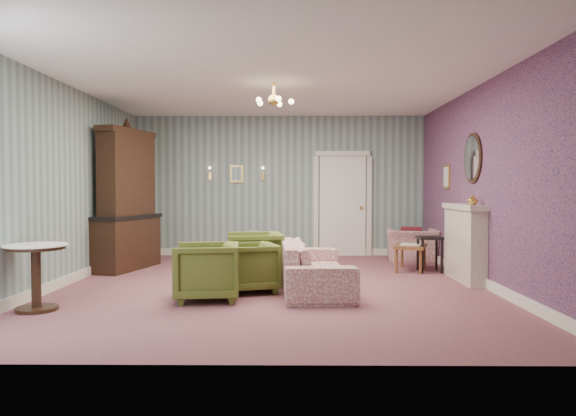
{
  "coord_description": "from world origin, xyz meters",
  "views": [
    {
      "loc": [
        0.28,
        -7.67,
        1.39
      ],
      "look_at": [
        0.2,
        0.4,
        1.1
      ],
      "focal_mm": 33.47,
      "sensor_mm": 36.0,
      "label": 1
    }
  ],
  "objects_px": {
    "wingback_chair": "(412,240)",
    "side_table_black": "(430,254)",
    "sofa_chintz": "(314,258)",
    "olive_chair_a": "(206,268)",
    "dresser": "(126,195)",
    "pedestal_table": "(36,277)",
    "olive_chair_c": "(254,254)",
    "fireplace": "(464,243)",
    "coffee_table": "(411,257)",
    "olive_chair_b": "(248,265)"
  },
  "relations": [
    {
      "from": "wingback_chair",
      "to": "side_table_black",
      "type": "bearing_deg",
      "value": 96.89
    },
    {
      "from": "sofa_chintz",
      "to": "wingback_chair",
      "type": "relative_size",
      "value": 2.37
    },
    {
      "from": "olive_chair_a",
      "to": "wingback_chair",
      "type": "relative_size",
      "value": 0.84
    },
    {
      "from": "dresser",
      "to": "sofa_chintz",
      "type": "bearing_deg",
      "value": -16.02
    },
    {
      "from": "wingback_chair",
      "to": "side_table_black",
      "type": "height_order",
      "value": "wingback_chair"
    },
    {
      "from": "wingback_chair",
      "to": "pedestal_table",
      "type": "xyz_separation_m",
      "value": [
        -5.22,
        -4.24,
        -0.03
      ]
    },
    {
      "from": "pedestal_table",
      "to": "olive_chair_c",
      "type": "bearing_deg",
      "value": 39.71
    },
    {
      "from": "fireplace",
      "to": "coffee_table",
      "type": "distance_m",
      "value": 1.25
    },
    {
      "from": "olive_chair_c",
      "to": "fireplace",
      "type": "bearing_deg",
      "value": 83.89
    },
    {
      "from": "olive_chair_a",
      "to": "side_table_black",
      "type": "height_order",
      "value": "olive_chair_a"
    },
    {
      "from": "fireplace",
      "to": "coffee_table",
      "type": "relative_size",
      "value": 1.61
    },
    {
      "from": "wingback_chair",
      "to": "olive_chair_c",
      "type": "bearing_deg",
      "value": 46.11
    },
    {
      "from": "olive_chair_a",
      "to": "olive_chair_b",
      "type": "distance_m",
      "value": 0.72
    },
    {
      "from": "olive_chair_c",
      "to": "wingback_chair",
      "type": "xyz_separation_m",
      "value": [
        2.87,
        2.29,
        0.0
      ]
    },
    {
      "from": "olive_chair_c",
      "to": "fireplace",
      "type": "height_order",
      "value": "fireplace"
    },
    {
      "from": "coffee_table",
      "to": "side_table_black",
      "type": "height_order",
      "value": "side_table_black"
    },
    {
      "from": "sofa_chintz",
      "to": "pedestal_table",
      "type": "xyz_separation_m",
      "value": [
        -3.22,
        -1.31,
        -0.06
      ]
    },
    {
      "from": "olive_chair_b",
      "to": "pedestal_table",
      "type": "distance_m",
      "value": 2.59
    },
    {
      "from": "pedestal_table",
      "to": "sofa_chintz",
      "type": "bearing_deg",
      "value": 22.17
    },
    {
      "from": "wingback_chair",
      "to": "coffee_table",
      "type": "bearing_deg",
      "value": 83.9
    },
    {
      "from": "olive_chair_b",
      "to": "coffee_table",
      "type": "relative_size",
      "value": 0.84
    },
    {
      "from": "sofa_chintz",
      "to": "dresser",
      "type": "relative_size",
      "value": 0.88
    },
    {
      "from": "olive_chair_a",
      "to": "side_table_black",
      "type": "xyz_separation_m",
      "value": [
        3.36,
        2.28,
        -0.1
      ]
    },
    {
      "from": "olive_chair_b",
      "to": "side_table_black",
      "type": "relative_size",
      "value": 1.23
    },
    {
      "from": "olive_chair_a",
      "to": "coffee_table",
      "type": "bearing_deg",
      "value": 122.5
    },
    {
      "from": "dresser",
      "to": "coffee_table",
      "type": "height_order",
      "value": "dresser"
    },
    {
      "from": "olive_chair_c",
      "to": "coffee_table",
      "type": "relative_size",
      "value": 0.94
    },
    {
      "from": "olive_chair_c",
      "to": "dresser",
      "type": "height_order",
      "value": "dresser"
    },
    {
      "from": "fireplace",
      "to": "pedestal_table",
      "type": "bearing_deg",
      "value": -159.76
    },
    {
      "from": "olive_chair_a",
      "to": "sofa_chintz",
      "type": "xyz_separation_m",
      "value": [
        1.38,
        0.72,
        0.04
      ]
    },
    {
      "from": "olive_chair_c",
      "to": "pedestal_table",
      "type": "bearing_deg",
      "value": -57.92
    },
    {
      "from": "coffee_table",
      "to": "olive_chair_b",
      "type": "bearing_deg",
      "value": -143.34
    },
    {
      "from": "fireplace",
      "to": "olive_chair_c",
      "type": "bearing_deg",
      "value": -178.48
    },
    {
      "from": "wingback_chair",
      "to": "side_table_black",
      "type": "distance_m",
      "value": 1.37
    },
    {
      "from": "olive_chair_b",
      "to": "side_table_black",
      "type": "bearing_deg",
      "value": 103.73
    },
    {
      "from": "olive_chair_c",
      "to": "side_table_black",
      "type": "distance_m",
      "value": 3.0
    },
    {
      "from": "olive_chair_c",
      "to": "coffee_table",
      "type": "distance_m",
      "value": 2.83
    },
    {
      "from": "pedestal_table",
      "to": "dresser",
      "type": "bearing_deg",
      "value": 89.01
    },
    {
      "from": "dresser",
      "to": "pedestal_table",
      "type": "xyz_separation_m",
      "value": [
        -0.05,
        -3.16,
        -0.9
      ]
    },
    {
      "from": "side_table_black",
      "to": "olive_chair_c",
      "type": "bearing_deg",
      "value": -162.03
    },
    {
      "from": "dresser",
      "to": "olive_chair_b",
      "type": "bearing_deg",
      "value": -27.48
    },
    {
      "from": "fireplace",
      "to": "sofa_chintz",
      "type": "bearing_deg",
      "value": -162.55
    },
    {
      "from": "sofa_chintz",
      "to": "fireplace",
      "type": "xyz_separation_m",
      "value": [
        2.29,
        0.72,
        0.14
      ]
    },
    {
      "from": "dresser",
      "to": "olive_chair_a",
      "type": "bearing_deg",
      "value": -40.85
    },
    {
      "from": "olive_chair_b",
      "to": "dresser",
      "type": "height_order",
      "value": "dresser"
    },
    {
      "from": "side_table_black",
      "to": "dresser",
      "type": "bearing_deg",
      "value": 176.82
    },
    {
      "from": "olive_chair_b",
      "to": "dresser",
      "type": "distance_m",
      "value": 3.18
    },
    {
      "from": "side_table_black",
      "to": "pedestal_table",
      "type": "xyz_separation_m",
      "value": [
        -5.2,
        -2.87,
        0.09
      ]
    },
    {
      "from": "dresser",
      "to": "side_table_black",
      "type": "distance_m",
      "value": 5.25
    },
    {
      "from": "coffee_table",
      "to": "side_table_black",
      "type": "relative_size",
      "value": 1.47
    }
  ]
}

